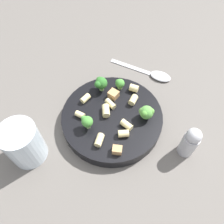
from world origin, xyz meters
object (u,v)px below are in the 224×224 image
object	(u,v)px
broccoli_floret_3	(87,121)
rigatoni_5	(85,98)
rigatoni_0	(99,140)
rigatoni_4	(80,115)
rigatoni_7	(124,134)
drinking_glass	(25,145)
rigatoni_6	(134,88)
chicken_chunk_1	(113,94)
broccoli_floret_0	(146,112)
pasta_bowl	(112,117)
rigatoni_8	(133,100)
spoon	(152,74)
broccoli_floret_2	(101,83)
chicken_chunk_0	(117,150)
pepper_shaker	(190,142)
rigatoni_1	(106,111)
rigatoni_2	(110,104)
rigatoni_3	(127,124)
broccoli_floret_1	(120,83)

from	to	relation	value
broccoli_floret_3	rigatoni_5	bearing A→B (deg)	-127.44
rigatoni_0	rigatoni_4	size ratio (longest dim) A/B	1.31
rigatoni_4	rigatoni_7	size ratio (longest dim) A/B	0.92
drinking_glass	rigatoni_6	bearing A→B (deg)	168.83
rigatoni_6	chicken_chunk_1	size ratio (longest dim) A/B	0.94
broccoli_floret_0	pasta_bowl	bearing A→B (deg)	-50.82
rigatoni_0	rigatoni_8	world-z (taller)	same
spoon	broccoli_floret_2	bearing A→B (deg)	-15.17
broccoli_floret_0	chicken_chunk_1	distance (m)	0.09
rigatoni_4	chicken_chunk_0	distance (m)	0.12
chicken_chunk_1	spoon	xyz separation A→B (m)	(-0.15, 0.00, -0.03)
pepper_shaker	rigatoni_7	bearing A→B (deg)	-54.15
pepper_shaker	chicken_chunk_0	bearing A→B (deg)	-38.90
pasta_bowl	rigatoni_1	world-z (taller)	rigatoni_1
rigatoni_1	rigatoni_4	size ratio (longest dim) A/B	1.37
broccoli_floret_2	drinking_glass	xyz separation A→B (m)	(0.22, 0.01, -0.01)
broccoli_floret_3	chicken_chunk_0	xyz separation A→B (m)	(-0.00, 0.09, -0.01)
rigatoni_2	rigatoni_7	xyz separation A→B (m)	(0.04, 0.08, 0.00)
rigatoni_0	chicken_chunk_1	size ratio (longest dim) A/B	1.24
broccoli_floret_0	rigatoni_3	distance (m)	0.05
broccoli_floret_0	rigatoni_4	bearing A→B (deg)	-46.05
rigatoni_8	rigatoni_7	bearing A→B (deg)	29.37
pasta_bowl	rigatoni_4	world-z (taller)	rigatoni_4
rigatoni_1	rigatoni_6	bearing A→B (deg)	179.86
pasta_bowl	drinking_glass	distance (m)	0.20
broccoli_floret_0	broccoli_floret_1	size ratio (longest dim) A/B	1.22
broccoli_floret_0	rigatoni_8	bearing A→B (deg)	-104.95
pasta_bowl	rigatoni_7	world-z (taller)	rigatoni_7
rigatoni_6	broccoli_floret_0	bearing A→B (deg)	60.47
broccoli_floret_1	rigatoni_8	xyz separation A→B (m)	(0.01, 0.05, -0.01)
pepper_shaker	rigatoni_1	bearing A→B (deg)	-69.72
broccoli_floret_1	chicken_chunk_1	distance (m)	0.03
spoon	drinking_glass	bearing A→B (deg)	-5.64
rigatoni_4	pepper_shaker	xyz separation A→B (m)	(-0.11, 0.21, 0.01)
rigatoni_5	rigatoni_7	xyz separation A→B (m)	(0.00, 0.13, 0.00)
pasta_bowl	chicken_chunk_0	bearing A→B (deg)	51.74
broccoli_floret_3	drinking_glass	world-z (taller)	drinking_glass
rigatoni_1	pepper_shaker	distance (m)	0.19
pasta_bowl	broccoli_floret_0	size ratio (longest dim) A/B	6.68
pepper_shaker	rigatoni_4	bearing A→B (deg)	-61.89
rigatoni_0	rigatoni_7	bearing A→B (deg)	151.84
rigatoni_0	rigatoni_5	distance (m)	0.12
broccoli_floret_0	rigatoni_5	bearing A→B (deg)	-64.37
chicken_chunk_0	rigatoni_4	bearing A→B (deg)	-91.17
chicken_chunk_0	rigatoni_1	bearing A→B (deg)	-120.54
rigatoni_2	rigatoni_6	xyz separation A→B (m)	(-0.07, 0.01, 0.00)
broccoli_floret_0	rigatoni_6	bearing A→B (deg)	-119.53
broccoli_floret_3	pepper_shaker	distance (m)	0.22
rigatoni_4	pepper_shaker	distance (m)	0.24
rigatoni_6	pepper_shaker	xyz separation A→B (m)	(0.03, 0.18, 0.00)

